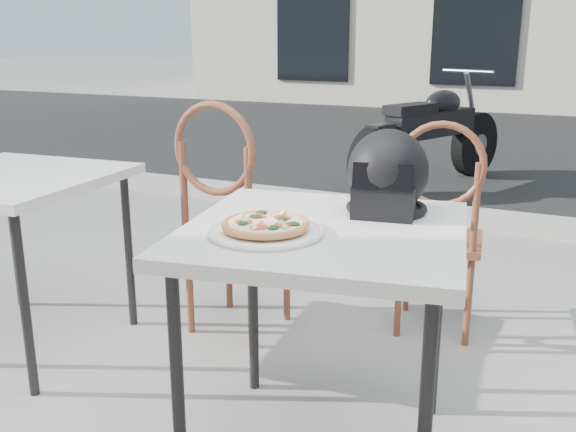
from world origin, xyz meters
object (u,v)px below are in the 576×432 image
at_px(cafe_chair_side, 228,208).
at_px(motorcycle, 431,137).
at_px(cafe_table_side, 10,190).
at_px(pizza, 265,224).
at_px(plate, 265,231).
at_px(helmet, 387,176).
at_px(cafe_chair_main, 439,218).
at_px(cafe_table_main, 324,249).

relative_size(cafe_chair_side, motorcycle, 0.55).
xyz_separation_m(cafe_table_side, motorcycle, (0.92, 4.07, -0.26)).
bearing_deg(pizza, plate, -126.77).
height_order(pizza, cafe_chair_side, cafe_chair_side).
height_order(cafe_table_side, motorcycle, motorcycle).
relative_size(plate, cafe_table_side, 0.44).
relative_size(helmet, cafe_table_side, 0.35).
distance_m(helmet, cafe_chair_main, 0.92).
bearing_deg(cafe_chair_side, pizza, 129.17).
relative_size(cafe_table_main, helmet, 3.09).
bearing_deg(motorcycle, pizza, -60.23).
bearing_deg(cafe_table_main, cafe_chair_side, 137.30).
xyz_separation_m(pizza, cafe_table_side, (-1.42, 0.33, -0.11)).
relative_size(helmet, cafe_chair_main, 0.31).
xyz_separation_m(cafe_chair_side, motorcycle, (0.12, 3.57, -0.15)).
bearing_deg(cafe_chair_main, cafe_table_main, 75.33).
height_order(cafe_chair_main, motorcycle, motorcycle).
distance_m(pizza, helmet, 0.47).
bearing_deg(motorcycle, plate, -60.23).
relative_size(plate, pizza, 1.20).
bearing_deg(motorcycle, cafe_chair_main, -53.24).
distance_m(cafe_table_main, cafe_chair_main, 1.11).
relative_size(cafe_table_main, cafe_chair_main, 0.96).
bearing_deg(cafe_table_main, motorcycle, 98.38).
distance_m(helmet, motorcycle, 4.11).
relative_size(pizza, cafe_chair_main, 0.33).
height_order(cafe_table_main, pizza, pizza).
relative_size(cafe_table_side, motorcycle, 0.45).
bearing_deg(plate, helmet, 57.50).
height_order(pizza, helmet, helmet).
bearing_deg(cafe_chair_main, pizza, 70.53).
distance_m(helmet, cafe_table_side, 1.68).
bearing_deg(cafe_chair_side, cafe_chair_main, -152.93).
distance_m(plate, cafe_chair_side, 1.06).
height_order(helmet, cafe_chair_side, cafe_chair_side).
distance_m(cafe_chair_main, motorcycle, 3.26).
distance_m(plate, pizza, 0.02).
xyz_separation_m(cafe_chair_main, motorcycle, (-0.76, 3.17, -0.10)).
relative_size(cafe_table_main, plate, 2.43).
distance_m(cafe_table_main, motorcycle, 4.31).
relative_size(cafe_table_main, pizza, 2.91).
xyz_separation_m(cafe_chair_main, cafe_table_side, (-1.68, -0.90, 0.16)).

